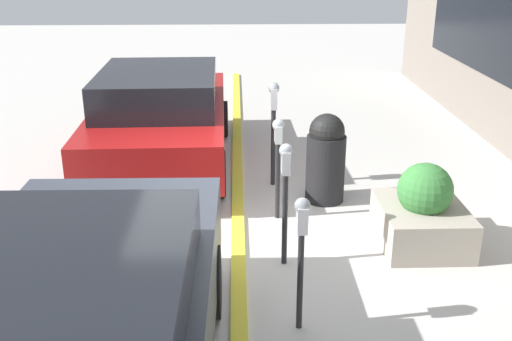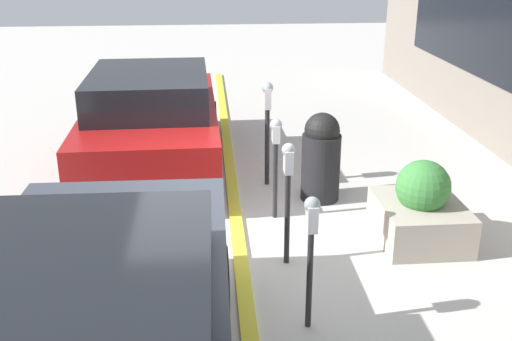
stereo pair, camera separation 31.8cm
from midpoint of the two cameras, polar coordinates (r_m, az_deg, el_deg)
The scene contains 10 objects.
ground_plane at distance 7.24m, azimuth 0.19°, elevation -6.60°, with size 40.00×40.00×0.00m, color beige.
curb_strip at distance 7.22m, azimuth -0.45°, elevation -6.47°, with size 19.00×0.16×0.04m.
parking_meter_nearest at distance 5.28m, azimuth 6.09°, elevation -6.17°, with size 0.17×0.14×1.31m.
parking_meter_second at distance 6.33m, azimuth 4.27°, elevation -0.87°, with size 0.17×0.15×1.40m.
parking_meter_middle at distance 7.43m, azimuth 3.35°, elevation 2.31°, with size 0.18×0.15×1.33m.
parking_meter_fourth at distance 8.49m, azimuth 2.76°, elevation 5.39°, with size 0.19×0.16×1.53m.
planter_box at distance 7.30m, azimuth 16.79°, elevation -3.98°, with size 1.15×0.97×1.00m.
parked_car_front at distance 4.41m, azimuth -15.59°, elevation -15.27°, with size 4.59×2.04×1.47m.
parked_car_middle at distance 9.51m, azimuth -8.12°, elevation 5.20°, with size 4.49×2.07×1.53m.
trash_bin at distance 8.15m, azimuth 7.78°, elevation 1.20°, with size 0.53×0.53×1.23m.
Camera 1 is at (-6.42, 0.08, 3.35)m, focal length 42.00 mm.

